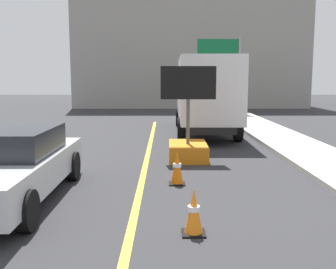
{
  "coord_description": "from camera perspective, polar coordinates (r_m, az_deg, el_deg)",
  "views": [
    {
      "loc": [
        0.53,
        2.52,
        2.35
      ],
      "look_at": [
        0.57,
        7.07,
        1.71
      ],
      "focal_mm": 42.56,
      "sensor_mm": 36.0,
      "label": 1
    }
  ],
  "objects": [
    {
      "name": "far_building_block",
      "position": [
        35.77,
        2.93,
        12.64
      ],
      "size": [
        18.57,
        9.51,
        10.44
      ],
      "primitive_type": "cube",
      "color": "gray",
      "rests_on": "ground"
    },
    {
      "name": "pickup_car",
      "position": [
        8.32,
        -22.21,
        -4.03
      ],
      "size": [
        2.11,
        4.77,
        1.38
      ],
      "color": "silver",
      "rests_on": "ground"
    },
    {
      "name": "arrow_board_trailer",
      "position": [
        11.72,
        2.86,
        -1.15
      ],
      "size": [
        1.6,
        1.81,
        2.7
      ],
      "color": "orange",
      "rests_on": "ground"
    },
    {
      "name": "box_truck",
      "position": [
        17.01,
        5.37,
        5.96
      ],
      "size": [
        2.51,
        7.68,
        3.16
      ],
      "color": "black",
      "rests_on": "ground"
    },
    {
      "name": "highway_guide_sign",
      "position": [
        25.9,
        8.5,
        10.34
      ],
      "size": [
        2.79,
        0.18,
        5.0
      ],
      "color": "gray",
      "rests_on": "ground"
    },
    {
      "name": "traffic_cone_far_lane",
      "position": [
        8.9,
        1.3,
        -4.78
      ],
      "size": [
        0.36,
        0.36,
        0.77
      ],
      "color": "black",
      "rests_on": "ground"
    },
    {
      "name": "traffic_cone_mid_lane",
      "position": [
        6.14,
        3.71,
        -11.02
      ],
      "size": [
        0.36,
        0.36,
        0.71
      ],
      "color": "black",
      "rests_on": "ground"
    }
  ]
}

